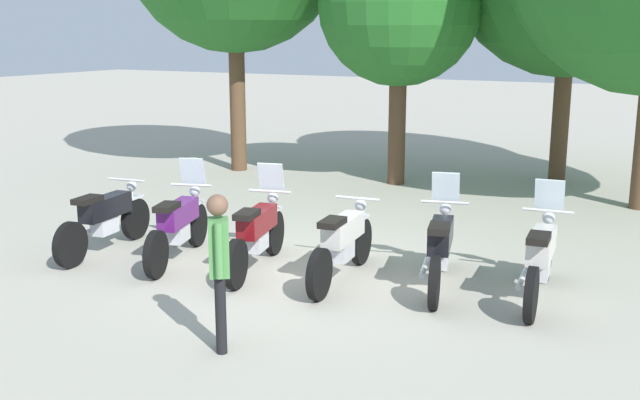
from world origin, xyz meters
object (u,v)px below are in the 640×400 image
motorcycle_1 (178,224)px  motorcycle_4 (440,247)px  motorcycle_2 (257,232)px  tree_1 (400,5)px  motorcycle_3 (342,242)px  motorcycle_0 (105,218)px  person_0 (219,261)px  motorcycle_5 (540,257)px

motorcycle_1 → motorcycle_4: 3.68m
motorcycle_2 → tree_1: tree_1 is taller
motorcycle_1 → motorcycle_4: bearing=-96.8°
motorcycle_3 → tree_1: bearing=10.2°
motorcycle_4 → motorcycle_2: bearing=86.8°
motorcycle_4 → motorcycle_0: bearing=85.0°
person_0 → tree_1: bearing=64.2°
motorcycle_2 → motorcycle_1: bearing=84.1°
motorcycle_4 → tree_1: bearing=12.4°
motorcycle_0 → tree_1: size_ratio=0.41×
motorcycle_1 → motorcycle_5: same height
motorcycle_1 → motorcycle_0: bearing=81.5°
motorcycle_3 → tree_1: size_ratio=0.41×
motorcycle_0 → motorcycle_4: bearing=-87.8°
motorcycle_0 → motorcycle_5: 6.11m
motorcycle_0 → motorcycle_4: (4.82, 0.82, 0.01)m
motorcycle_2 → motorcycle_3: 1.22m
motorcycle_0 → motorcycle_4: 4.89m
motorcycle_0 → motorcycle_3: 3.65m
motorcycle_3 → tree_1: 7.19m
motorcycle_3 → motorcycle_0: bearing=91.5°
motorcycle_2 → tree_1: bearing=-8.1°
motorcycle_2 → tree_1: (-0.57, 6.33, 3.16)m
person_0 → motorcycle_2: bearing=77.9°
motorcycle_1 → motorcycle_3: (2.42, 0.30, -0.01)m
person_0 → tree_1: size_ratio=0.30×
motorcycle_3 → person_0: bearing=171.6°
motorcycle_4 → tree_1: 7.29m
motorcycle_4 → tree_1: tree_1 is taller
motorcycle_0 → motorcycle_4: motorcycle_4 is taller
motorcycle_4 → motorcycle_5: size_ratio=0.98×
motorcycle_0 → person_0: size_ratio=1.35×
motorcycle_2 → person_0: person_0 is taller
motorcycle_4 → person_0: bearing=141.1°
motorcycle_1 → motorcycle_3: 2.44m
motorcycle_5 → tree_1: size_ratio=0.41×
motorcycle_2 → motorcycle_3: bearing=-96.6°
motorcycle_1 → motorcycle_5: bearing=-97.8°
motorcycle_3 → motorcycle_4: 1.25m
person_0 → motorcycle_1: bearing=99.0°
motorcycle_2 → motorcycle_0: bearing=84.6°
motorcycle_0 → motorcycle_1: bearing=-89.1°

